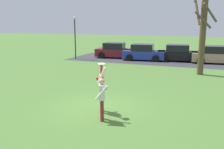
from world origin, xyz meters
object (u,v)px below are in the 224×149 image
object	(u,v)px
person_catcher	(102,89)
bare_tree_tall	(203,29)
parked_car_black	(179,54)
parked_car_blue	(143,53)
person_defender	(102,96)
parked_car_maroon	(115,51)
frisbee_disc	(101,64)
parked_car_tan	(214,55)
lamppost_by_lot	(75,34)

from	to	relation	value
person_catcher	bare_tree_tall	size ratio (longest dim) A/B	0.33
person_catcher	parked_car_black	bearing A→B (deg)	150.91
parked_car_blue	bare_tree_tall	world-z (taller)	bare_tree_tall
person_defender	parked_car_blue	bearing A→B (deg)	-15.70
parked_car_maroon	bare_tree_tall	world-z (taller)	bare_tree_tall
frisbee_disc	parked_car_tan	world-z (taller)	frisbee_disc
person_defender	bare_tree_tall	world-z (taller)	bare_tree_tall
person_defender	bare_tree_tall	xyz separation A→B (m)	(3.16, 10.43, 2.28)
frisbee_disc	parked_car_blue	bearing A→B (deg)	97.83
parked_car_maroon	parked_car_black	size ratio (longest dim) A/B	1.00
frisbee_disc	parked_car_tan	bearing A→B (deg)	74.10
parked_car_maroon	bare_tree_tall	xyz separation A→B (m)	(8.75, -5.97, 2.53)
person_defender	frisbee_disc	size ratio (longest dim) A/B	7.08
person_defender	bare_tree_tall	bearing A→B (deg)	-41.06
person_defender	parked_car_tan	distance (m)	16.87
person_catcher	parked_car_maroon	bearing A→B (deg)	174.32
person_catcher	bare_tree_tall	xyz separation A→B (m)	(3.53, 9.60, 2.28)
parked_car_black	lamppost_by_lot	bearing A→B (deg)	-173.49
parked_car_maroon	lamppost_by_lot	world-z (taller)	lamppost_by_lot
parked_car_black	lamppost_by_lot	distance (m)	10.52
parked_car_maroon	lamppost_by_lot	distance (m)	4.57
parked_car_maroon	parked_car_black	distance (m)	6.56
person_defender	lamppost_by_lot	bearing A→B (deg)	8.56
parked_car_tan	bare_tree_tall	xyz separation A→B (m)	(-1.04, -5.91, 2.53)
parked_car_maroon	frisbee_disc	bearing A→B (deg)	-77.46
lamppost_by_lot	frisbee_disc	bearing A→B (deg)	-56.86
frisbee_disc	bare_tree_tall	bearing A→B (deg)	70.69
parked_car_maroon	lamppost_by_lot	xyz separation A→B (m)	(-3.55, -2.21, 1.86)
parked_car_tan	parked_car_blue	bearing A→B (deg)	178.44
person_catcher	parked_car_black	world-z (taller)	person_catcher
person_defender	parked_car_maroon	size ratio (longest dim) A/B	0.48
bare_tree_tall	lamppost_by_lot	world-z (taller)	bare_tree_tall
lamppost_by_lot	person_defender	bearing A→B (deg)	-57.22
parked_car_blue	lamppost_by_lot	bearing A→B (deg)	-172.56
parked_car_maroon	person_catcher	bearing A→B (deg)	-77.53
frisbee_disc	parked_car_maroon	size ratio (longest dim) A/B	0.07
person_catcher	parked_car_maroon	xyz separation A→B (m)	(-5.22, 15.58, -0.25)
frisbee_disc	parked_car_tan	xyz separation A→B (m)	(4.48, 15.72, -1.37)
parked_car_blue	parked_car_tan	world-z (taller)	same
person_catcher	lamppost_by_lot	bearing A→B (deg)	-170.95
parked_car_black	person_defender	bearing A→B (deg)	-99.41
parked_car_blue	person_defender	bearing A→B (deg)	-87.55
parked_car_black	parked_car_tan	xyz separation A→B (m)	(3.24, -0.11, 0.00)
person_catcher	parked_car_maroon	size ratio (longest dim) A/B	0.49
person_catcher	lamppost_by_lot	xyz separation A→B (m)	(-8.77, 13.37, 1.60)
frisbee_disc	parked_car_maroon	xyz separation A→B (m)	(-5.32, 15.78, -1.37)
person_defender	lamppost_by_lot	world-z (taller)	lamppost_by_lot
bare_tree_tall	person_catcher	bearing A→B (deg)	-110.18
lamppost_by_lot	parked_car_maroon	bearing A→B (deg)	31.94
person_catcher	parked_car_black	size ratio (longest dim) A/B	0.49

